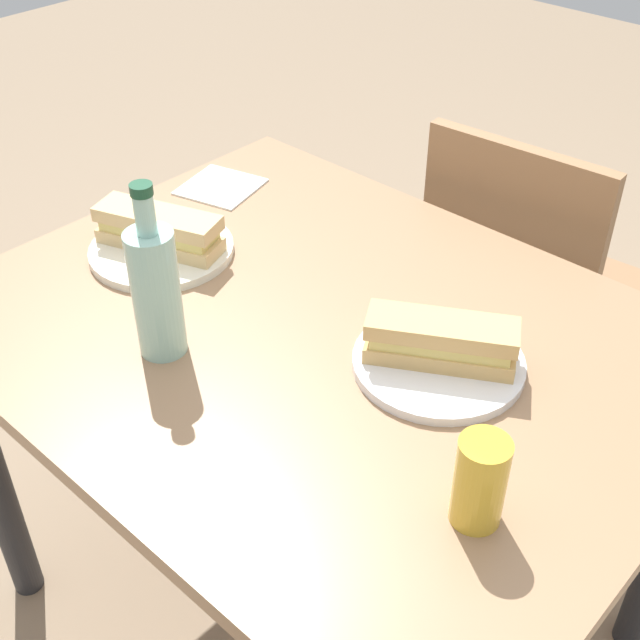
% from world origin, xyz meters
% --- Properties ---
extents(ground_plane, '(8.00, 8.00, 0.00)m').
position_xyz_m(ground_plane, '(0.00, 0.00, 0.00)').
color(ground_plane, '#8C755B').
extents(dining_table, '(1.12, 0.87, 0.74)m').
position_xyz_m(dining_table, '(0.00, 0.00, 0.63)').
color(dining_table, '#997251').
rests_on(dining_table, ground).
extents(chair_far, '(0.43, 0.43, 0.86)m').
position_xyz_m(chair_far, '(0.01, 0.63, 0.50)').
color(chair_far, '#936B47').
rests_on(chair_far, ground).
extents(plate_near, '(0.25, 0.25, 0.01)m').
position_xyz_m(plate_near, '(-0.35, -0.03, 0.74)').
color(plate_near, silver).
rests_on(plate_near, dining_table).
extents(baguette_sandwich_near, '(0.23, 0.14, 0.07)m').
position_xyz_m(baguette_sandwich_near, '(-0.35, -0.03, 0.79)').
color(baguette_sandwich_near, '#DBB77A').
rests_on(baguette_sandwich_near, plate_near).
extents(knife_near, '(0.18, 0.02, 0.01)m').
position_xyz_m(knife_near, '(-0.38, 0.03, 0.76)').
color(knife_near, silver).
rests_on(knife_near, plate_near).
extents(plate_far, '(0.25, 0.25, 0.01)m').
position_xyz_m(plate_far, '(0.19, 0.05, 0.74)').
color(plate_far, white).
rests_on(plate_far, dining_table).
extents(baguette_sandwich_far, '(0.22, 0.17, 0.07)m').
position_xyz_m(baguette_sandwich_far, '(0.19, 0.05, 0.79)').
color(baguette_sandwich_far, tan).
rests_on(baguette_sandwich_far, plate_far).
extents(knife_far, '(0.15, 0.11, 0.01)m').
position_xyz_m(knife_far, '(0.15, 0.10, 0.76)').
color(knife_far, silver).
rests_on(knife_far, plate_far).
extents(water_bottle, '(0.07, 0.07, 0.28)m').
position_xyz_m(water_bottle, '(-0.14, -0.19, 0.85)').
color(water_bottle, '#99C6B7').
rests_on(water_bottle, dining_table).
extents(beer_glass, '(0.06, 0.06, 0.12)m').
position_xyz_m(beer_glass, '(0.38, -0.14, 0.80)').
color(beer_glass, gold).
rests_on(beer_glass, dining_table).
extents(paper_napkin, '(0.17, 0.17, 0.00)m').
position_xyz_m(paper_napkin, '(-0.46, 0.21, 0.74)').
color(paper_napkin, white).
rests_on(paper_napkin, dining_table).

